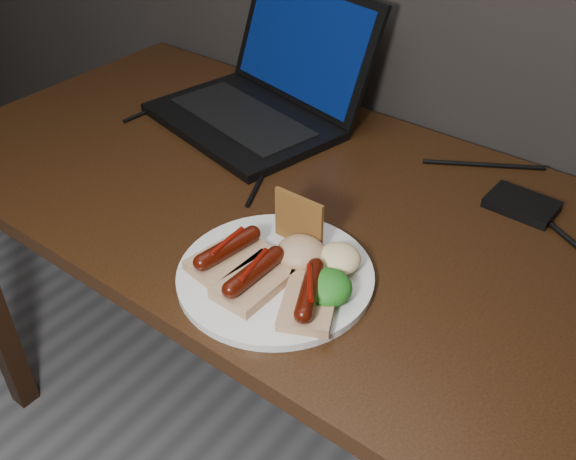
{
  "coord_description": "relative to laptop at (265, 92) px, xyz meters",
  "views": [
    {
      "loc": [
        0.55,
        0.65,
        1.37
      ],
      "look_at": [
        0.11,
        1.22,
        0.82
      ],
      "focal_mm": 40.0,
      "sensor_mm": 36.0,
      "label": 1
    }
  ],
  "objects": [
    {
      "name": "salsa_mound",
      "position": [
        0.35,
        -0.35,
        -0.02
      ],
      "size": [
        0.07,
        0.07,
        0.04
      ],
      "primitive_type": "ellipsoid",
      "color": "maroon",
      "rests_on": "plate"
    },
    {
      "name": "bread_sausage_center",
      "position": [
        0.33,
        -0.43,
        -0.02
      ],
      "size": [
        0.07,
        0.12,
        0.04
      ],
      "color": "#D8AB7F",
      "rests_on": "plate"
    },
    {
      "name": "bread_sausage_right",
      "position": [
        0.41,
        -0.41,
        -0.02
      ],
      "size": [
        0.11,
        0.13,
        0.04
      ],
      "color": "#D8AB7F",
      "rests_on": "plate"
    },
    {
      "name": "desk",
      "position": [
        0.22,
        -0.19,
        -0.14
      ],
      "size": [
        1.4,
        0.7,
        0.75
      ],
      "color": "#38200E",
      "rests_on": "ground"
    },
    {
      "name": "desk_cables",
      "position": [
        0.23,
        -0.06,
        -0.05
      ],
      "size": [
        0.92,
        0.43,
        0.01
      ],
      "color": "black",
      "rests_on": "desk"
    },
    {
      "name": "plate",
      "position": [
        0.33,
        -0.39,
        -0.05
      ],
      "size": [
        0.32,
        0.32,
        0.01
      ],
      "primitive_type": "cylinder",
      "rotation": [
        0.0,
        0.0,
        -0.14
      ],
      "color": "silver",
      "rests_on": "desk"
    },
    {
      "name": "bread_sausage_left",
      "position": [
        0.27,
        -0.41,
        -0.02
      ],
      "size": [
        0.09,
        0.12,
        0.04
      ],
      "color": "#D8AB7F",
      "rests_on": "plate"
    },
    {
      "name": "laptop",
      "position": [
        0.0,
        0.0,
        0.0
      ],
      "size": [
        0.43,
        0.41,
        0.25
      ],
      "color": "black",
      "rests_on": "desk"
    },
    {
      "name": "hard_drive",
      "position": [
        0.55,
        0.0,
        -0.05
      ],
      "size": [
        0.11,
        0.08,
        0.02
      ],
      "primitive_type": "cube",
      "rotation": [
        0.0,
        0.0,
        -0.03
      ],
      "color": "black",
      "rests_on": "desk"
    },
    {
      "name": "coleslaw_mound",
      "position": [
        0.4,
        -0.32,
        -0.02
      ],
      "size": [
        0.06,
        0.06,
        0.04
      ],
      "primitive_type": "ellipsoid",
      "color": "#EBE6CB",
      "rests_on": "plate"
    },
    {
      "name": "crispbread",
      "position": [
        0.32,
        -0.31,
        0.0
      ],
      "size": [
        0.08,
        0.01,
        0.08
      ],
      "primitive_type": "cube",
      "color": "#905F27",
      "rests_on": "plate"
    },
    {
      "name": "salad_greens",
      "position": [
        0.42,
        -0.39,
        -0.02
      ],
      "size": [
        0.07,
        0.07,
        0.04
      ],
      "primitive_type": "ellipsoid",
      "color": "#1B5010",
      "rests_on": "plate"
    }
  ]
}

